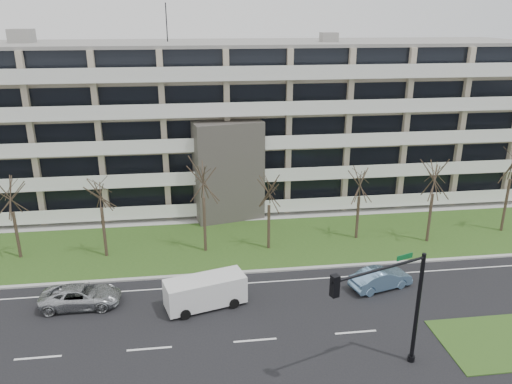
{
  "coord_description": "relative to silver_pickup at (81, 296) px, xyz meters",
  "views": [
    {
      "loc": [
        -3.08,
        -23.99,
        17.71
      ],
      "look_at": [
        1.36,
        10.0,
        5.49
      ],
      "focal_mm": 35.0,
      "sensor_mm": 36.0,
      "label": 1
    }
  ],
  "objects": [
    {
      "name": "ground",
      "position": [
        10.62,
        -5.07,
        -0.7
      ],
      "size": [
        160.0,
        160.0,
        0.0
      ],
      "primitive_type": "plane",
      "color": "black",
      "rests_on": "ground"
    },
    {
      "name": "white_van",
      "position": [
        7.99,
        -1.04,
        0.49
      ],
      "size": [
        5.41,
        3.17,
        1.98
      ],
      "rotation": [
        0.0,
        0.0,
        0.27
      ],
      "color": "white",
      "rests_on": "ground"
    },
    {
      "name": "tree_3",
      "position": [
        8.19,
        6.88,
        5.58
      ],
      "size": [
        4.04,
        4.04,
        8.07
      ],
      "color": "#382B21",
      "rests_on": "ground"
    },
    {
      "name": "sidewalk",
      "position": [
        10.62,
        13.43,
        -0.66
      ],
      "size": [
        90.0,
        2.0,
        0.08
      ],
      "primitive_type": "cube",
      "color": "#B2B2AD",
      "rests_on": "ground"
    },
    {
      "name": "tree_4",
      "position": [
        13.22,
        6.7,
        4.44
      ],
      "size": [
        3.31,
        3.31,
        6.61
      ],
      "color": "#382B21",
      "rests_on": "ground"
    },
    {
      "name": "traffic_signal",
      "position": [
        16.99,
        -8.57,
        3.65
      ],
      "size": [
        5.51,
        2.2,
        6.71
      ],
      "rotation": [
        0.0,
        0.0,
        0.34
      ],
      "color": "black",
      "rests_on": "ground"
    },
    {
      "name": "grass_verge",
      "position": [
        10.62,
        7.93,
        -0.67
      ],
      "size": [
        90.0,
        10.0,
        0.06
      ],
      "primitive_type": "cube",
      "color": "#2A501A",
      "rests_on": "ground"
    },
    {
      "name": "curb",
      "position": [
        10.62,
        2.93,
        -0.64
      ],
      "size": [
        90.0,
        0.35,
        0.12
      ],
      "primitive_type": "cube",
      "color": "#B2B2AD",
      "rests_on": "ground"
    },
    {
      "name": "tree_2",
      "position": [
        0.53,
        6.97,
        4.91
      ],
      "size": [
        3.61,
        3.61,
        7.21
      ],
      "color": "#382B21",
      "rests_on": "ground"
    },
    {
      "name": "apartment_building",
      "position": [
        10.61,
        20.25,
        6.92
      ],
      "size": [
        60.5,
        15.1,
        18.75
      ],
      "color": "#C1B096",
      "rests_on": "ground"
    },
    {
      "name": "tree_1",
      "position": [
        -6.02,
        7.57,
        4.55
      ],
      "size": [
        3.38,
        3.38,
        6.75
      ],
      "color": "#382B21",
      "rests_on": "ground"
    },
    {
      "name": "tree_6",
      "position": [
        26.41,
        6.28,
        5.11
      ],
      "size": [
        3.73,
        3.73,
        7.46
      ],
      "color": "#382B21",
      "rests_on": "ground"
    },
    {
      "name": "grass_median",
      "position": [
        24.62,
        -7.07,
        -0.67
      ],
      "size": [
        7.0,
        5.0,
        0.06
      ],
      "primitive_type": "cube",
      "color": "#2A501A",
      "rests_on": "ground"
    },
    {
      "name": "blue_sedan",
      "position": [
        19.88,
        -0.37,
        0.02
      ],
      "size": [
        4.59,
        2.64,
        1.43
      ],
      "primitive_type": "imported",
      "rotation": [
        0.0,
        0.0,
        1.85
      ],
      "color": "#719CC5",
      "rests_on": "ground"
    },
    {
      "name": "tree_5",
      "position": [
        20.8,
        7.65,
        4.46
      ],
      "size": [
        3.32,
        3.32,
        6.64
      ],
      "color": "#382B21",
      "rests_on": "ground"
    },
    {
      "name": "lane_edge_line",
      "position": [
        10.62,
        1.43,
        -0.69
      ],
      "size": [
        90.0,
        0.12,
        0.01
      ],
      "primitive_type": "cube",
      "color": "white",
      "rests_on": "ground"
    },
    {
      "name": "silver_pickup",
      "position": [
        0.0,
        0.0,
        0.0
      ],
      "size": [
        5.02,
        2.34,
        1.39
      ],
      "primitive_type": "imported",
      "rotation": [
        0.0,
        0.0,
        1.57
      ],
      "color": "#ADB1B5",
      "rests_on": "ground"
    }
  ]
}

